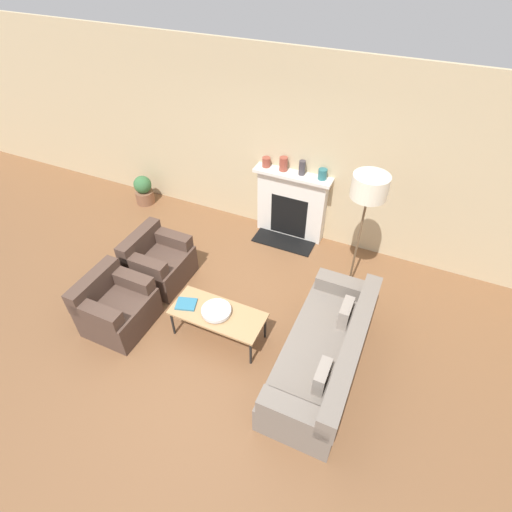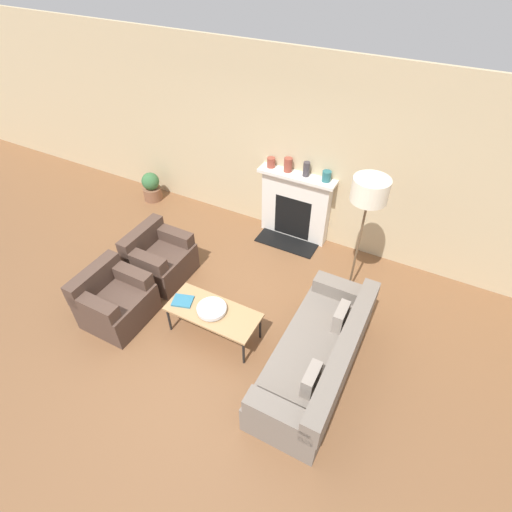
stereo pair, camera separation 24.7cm
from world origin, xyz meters
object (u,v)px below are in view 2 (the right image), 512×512
(mantel_vase_left, at_px, (271,162))
(mantel_vase_center_right, at_px, (306,169))
(coffee_table, at_px, (213,313))
(potted_plant, at_px, (151,187))
(mantel_vase_center_left, at_px, (288,165))
(book, at_px, (183,301))
(fireplace, at_px, (295,207))
(armchair_far, at_px, (159,259))
(couch, at_px, (318,357))
(bowl, at_px, (212,309))
(floor_lamp, at_px, (368,198))
(mantel_vase_right, at_px, (327,176))
(armchair_near, at_px, (115,301))

(mantel_vase_left, distance_m, mantel_vase_center_right, 0.59)
(coffee_table, bearing_deg, potted_plant, 141.69)
(mantel_vase_center_left, bearing_deg, book, -97.39)
(book, bearing_deg, fireplace, 61.15)
(potted_plant, bearing_deg, coffee_table, -38.31)
(mantel_vase_left, relative_size, mantel_vase_center_right, 0.68)
(armchair_far, bearing_deg, mantel_vase_center_left, -33.19)
(fireplace, xyz_separation_m, book, (-0.49, -2.44, -0.12))
(fireplace, relative_size, couch, 0.59)
(couch, xyz_separation_m, book, (-1.81, -0.12, 0.16))
(couch, distance_m, potted_plant, 4.63)
(bowl, bearing_deg, coffee_table, 18.46)
(armchair_far, height_order, mantel_vase_center_left, mantel_vase_center_left)
(fireplace, bearing_deg, mantel_vase_center_left, 175.23)
(armchair_far, bearing_deg, mantel_vase_left, -26.49)
(floor_lamp, bearing_deg, couch, -87.27)
(mantel_vase_left, distance_m, potted_plant, 2.56)
(fireplace, bearing_deg, mantel_vase_left, 178.21)
(bowl, xyz_separation_m, mantel_vase_center_left, (-0.10, 2.42, 0.80))
(mantel_vase_center_left, xyz_separation_m, mantel_vase_center_right, (0.30, 0.00, 0.00))
(floor_lamp, distance_m, mantel_vase_right, 1.23)
(floor_lamp, bearing_deg, mantel_vase_left, 153.16)
(book, relative_size, mantel_vase_left, 1.96)
(armchair_near, bearing_deg, couch, -80.55)
(mantel_vase_left, xyz_separation_m, potted_plant, (-2.35, -0.24, -0.98))
(fireplace, xyz_separation_m, potted_plant, (-2.81, -0.23, -0.30))
(armchair_near, bearing_deg, armchair_far, 0.00)
(potted_plant, bearing_deg, couch, -26.83)
(potted_plant, bearing_deg, bowl, -38.49)
(coffee_table, relative_size, book, 3.95)
(armchair_near, distance_m, coffee_table, 1.36)
(mantel_vase_left, bearing_deg, potted_plant, -174.11)
(fireplace, bearing_deg, armchair_far, -126.98)
(coffee_table, height_order, bowl, bowl)
(armchair_far, relative_size, floor_lamp, 0.44)
(mantel_vase_center_right, bearing_deg, couch, -62.91)
(armchair_near, relative_size, coffee_table, 0.69)
(mantel_vase_center_left, xyz_separation_m, mantel_vase_right, (0.62, 0.00, -0.03))
(mantel_vase_center_left, bearing_deg, bowl, -87.71)
(fireplace, height_order, mantel_vase_left, mantel_vase_left)
(floor_lamp, bearing_deg, armchair_near, -143.86)
(fireplace, xyz_separation_m, mantel_vase_right, (0.45, 0.01, 0.68))
(bowl, bearing_deg, mantel_vase_center_right, 85.20)
(armchair_near, relative_size, mantel_vase_center_right, 3.64)
(armchair_near, distance_m, mantel_vase_right, 3.45)
(armchair_near, distance_m, potted_plant, 2.92)
(couch, relative_size, armchair_near, 2.58)
(fireplace, distance_m, mantel_vase_left, 0.81)
(armchair_far, xyz_separation_m, mantel_vase_center_left, (1.20, 1.83, 0.96))
(armchair_near, relative_size, potted_plant, 1.50)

